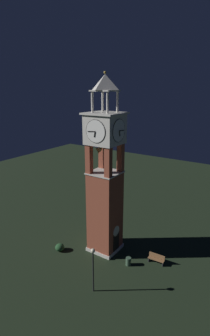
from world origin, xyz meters
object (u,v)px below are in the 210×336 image
(lamp_post, at_px, (93,262))
(park_bench, at_px, (156,259))
(trash_bin, at_px, (128,261))
(clock_tower, at_px, (105,183))

(lamp_post, bearing_deg, park_bench, -23.96)
(park_bench, xyz_separation_m, lamp_post, (-6.49, 2.88, 2.36))
(lamp_post, height_order, trash_bin, lamp_post)
(lamp_post, xyz_separation_m, trash_bin, (4.68, -0.76, -2.44))
(clock_tower, bearing_deg, lamp_post, -154.89)
(clock_tower, height_order, trash_bin, clock_tower)
(park_bench, relative_size, lamp_post, 0.39)
(clock_tower, relative_size, park_bench, 11.08)
(park_bench, bearing_deg, trash_bin, 130.48)
(park_bench, height_order, lamp_post, lamp_post)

